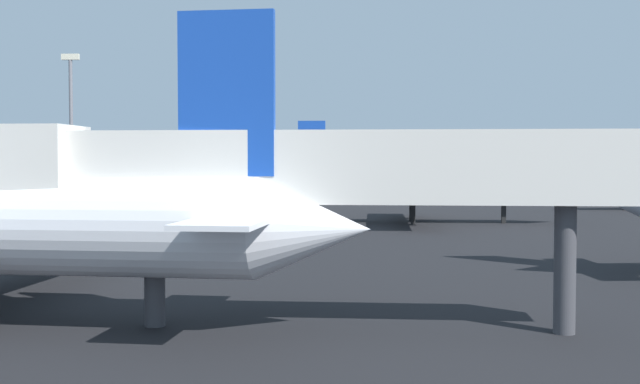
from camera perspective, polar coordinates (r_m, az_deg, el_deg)
airplane_far_left at (r=68.70m, az=7.65°, el=0.35°), size 28.58×19.44×9.13m
jet_bridge at (r=25.23m, az=-2.04°, el=1.56°), size 21.58×2.90×6.78m
light_mast_left at (r=109.63m, az=-18.06°, el=5.24°), size 2.40×0.50×19.98m
terminal_building at (r=147.90m, az=1.19°, el=2.26°), size 60.98×23.86×10.50m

